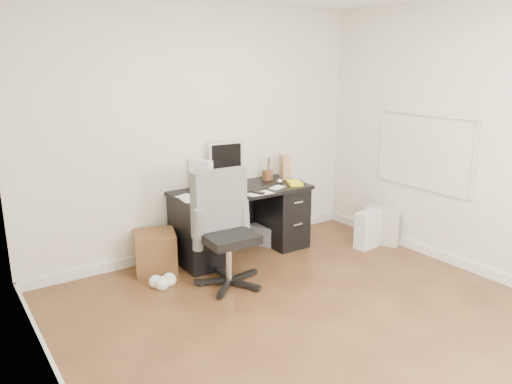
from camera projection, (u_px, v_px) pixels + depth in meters
ground at (318, 323)px, 4.14m from camera, size 4.00×4.00×0.00m
room_shell at (326, 122)px, 3.75m from camera, size 4.02×4.02×2.71m
desk at (241, 219)px, 5.52m from camera, size 1.50×0.70×0.75m
loose_papers at (228, 192)px, 5.28m from camera, size 1.10×0.60×0.00m
lcd_monitor at (226, 163)px, 5.50m from camera, size 0.42×0.27×0.50m
keyboard at (248, 190)px, 5.32m from camera, size 0.44×0.18×0.02m
computer_mouse at (280, 181)px, 5.61m from camera, size 0.07×0.07×0.06m
travel_mug at (203, 188)px, 5.08m from camera, size 0.10×0.10×0.18m
white_binder at (201, 175)px, 5.33m from camera, size 0.23×0.32×0.33m
magazine_file at (285, 167)px, 5.87m from camera, size 0.20×0.25×0.27m
pen_cup at (267, 169)px, 5.78m from camera, size 0.11×0.11×0.27m
yellow_book at (295, 183)px, 5.61m from camera, size 0.22×0.25×0.03m
paper_remote at (258, 192)px, 5.24m from camera, size 0.29×0.23×0.02m
office_chair at (228, 231)px, 4.69m from camera, size 0.64×0.64×1.10m
pc_tower at (382, 226)px, 5.88m from camera, size 0.34×0.46×0.42m
shopping_bag at (368, 230)px, 5.74m from camera, size 0.34×0.26×0.43m
wicker_basket at (155, 252)px, 5.11m from camera, size 0.52×0.52×0.41m
desk_printer at (268, 232)px, 5.95m from camera, size 0.49×0.45×0.23m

